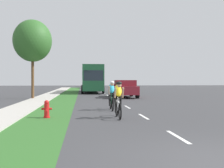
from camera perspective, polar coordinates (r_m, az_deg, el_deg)
The scene contains 12 objects.
ground_plane at distance 25.14m, azimuth -0.12°, elevation -2.91°, with size 120.00×120.00×0.00m, color #38383A.
grass_verge at distance 25.04m, azimuth -9.84°, elevation -2.93°, with size 2.05×70.00×0.01m, color #2D6026.
sidewalk_concrete at distance 25.24m, azimuth -14.34°, elevation -2.91°, with size 1.91×70.00×0.10m, color #B2ADA3.
lane_markings_center at distance 29.11m, azimuth -0.98°, elevation -2.40°, with size 0.12×53.49×0.01m.
fire_hydrant_red at distance 11.93m, azimuth -13.71°, elevation -5.24°, with size 0.44×0.38×0.76m.
cyclist_lead at distance 11.45m, azimuth 1.36°, elevation -3.26°, with size 0.42×1.72×1.58m.
cyclist_trailing at distance 14.57m, azimuth -0.07°, elevation -2.39°, with size 0.42×1.72×1.58m.
pickup_maroon at distance 25.35m, azimuth 2.59°, elevation -1.01°, with size 2.22×5.10×1.64m.
bus_dark_green at distance 36.29m, azimuth -4.34°, elevation 1.35°, with size 2.78×11.60×3.48m.
sedan_white at distance 53.70m, azimuth -4.99°, elevation -0.13°, with size 1.98×4.30×1.52m.
suv_silver at distance 65.67m, azimuth -5.40°, elevation 0.19°, with size 2.15×4.70×1.79m.
street_tree_near at distance 24.73m, azimuth -16.54°, elevation 8.76°, with size 3.33×3.33×6.92m.
Camera 1 is at (-2.72, -4.94, 1.62)m, focal length 43.02 mm.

